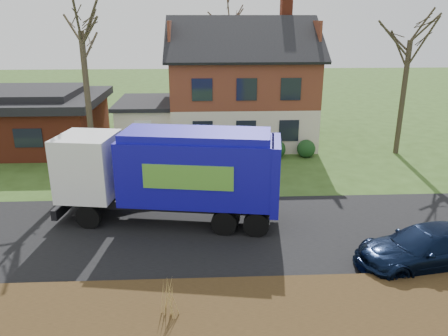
{
  "coord_description": "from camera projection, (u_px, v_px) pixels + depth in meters",
  "views": [
    {
      "loc": [
        -0.57,
        -15.23,
        7.86
      ],
      "look_at": [
        0.3,
        2.5,
        1.81
      ],
      "focal_mm": 35.0,
      "sensor_mm": 36.0,
      "label": 1
    }
  ],
  "objects": [
    {
      "name": "mulch_verge",
      "position": [
        227.0,
        318.0,
        11.9
      ],
      "size": [
        80.0,
        3.5,
        0.3
      ],
      "primitive_type": "cube",
      "color": "black",
      "rests_on": "ground"
    },
    {
      "name": "ground",
      "position": [
        220.0,
        233.0,
        16.96
      ],
      "size": [
        120.0,
        120.0,
        0.0
      ],
      "primitive_type": "plane",
      "color": "#2F4918",
      "rests_on": "ground"
    },
    {
      "name": "navy_wagon",
      "position": [
        426.0,
        248.0,
        14.43
      ],
      "size": [
        5.06,
        2.73,
        1.39
      ],
      "primitive_type": "imported",
      "rotation": [
        0.0,
        0.0,
        -1.4
      ],
      "color": "black",
      "rests_on": "ground"
    },
    {
      "name": "grass_clump_mid",
      "position": [
        171.0,
        296.0,
        11.68
      ],
      "size": [
        0.39,
        0.32,
        1.09
      ],
      "color": "#A9884A",
      "rests_on": "mulch_verge"
    },
    {
      "name": "ranch_house",
      "position": [
        26.0,
        119.0,
        28.11
      ],
      "size": [
        9.8,
        8.2,
        3.7
      ],
      "color": "maroon",
      "rests_on": "ground"
    },
    {
      "name": "tree_back",
      "position": [
        230.0,
        7.0,
        36.32
      ],
      "size": [
        3.35,
        3.35,
        10.6
      ],
      "color": "#412F27",
      "rests_on": "ground"
    },
    {
      "name": "main_house",
      "position": [
        234.0,
        81.0,
        28.88
      ],
      "size": [
        12.95,
        8.95,
        9.26
      ],
      "color": "beige",
      "rests_on": "ground"
    },
    {
      "name": "garbage_truck",
      "position": [
        174.0,
        170.0,
        17.29
      ],
      "size": [
        9.18,
        3.74,
        3.82
      ],
      "rotation": [
        0.0,
        0.0,
        -0.16
      ],
      "color": "black",
      "rests_on": "ground"
    },
    {
      "name": "tree_front_east",
      "position": [
        413.0,
        20.0,
        24.6
      ],
      "size": [
        3.48,
        3.48,
        9.65
      ],
      "color": "#3A3122",
      "rests_on": "ground"
    },
    {
      "name": "tree_front_west",
      "position": [
        79.0,
        8.0,
        21.27
      ],
      "size": [
        3.43,
        3.43,
        10.21
      ],
      "color": "#403726",
      "rests_on": "ground"
    },
    {
      "name": "road",
      "position": [
        220.0,
        233.0,
        16.96
      ],
      "size": [
        80.0,
        7.0,
        0.02
      ],
      "primitive_type": "cube",
      "color": "black",
      "rests_on": "ground"
    },
    {
      "name": "silver_sedan",
      "position": [
        125.0,
        183.0,
        20.2
      ],
      "size": [
        4.22,
        1.56,
        1.38
      ],
      "primitive_type": "imported",
      "rotation": [
        0.0,
        0.0,
        1.6
      ],
      "color": "#9EA1A5",
      "rests_on": "ground"
    }
  ]
}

